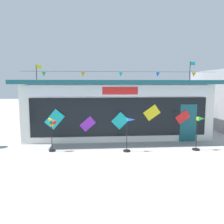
{
  "coord_description": "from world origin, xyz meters",
  "views": [
    {
      "loc": [
        -0.79,
        -7.61,
        3.09
      ],
      "look_at": [
        0.04,
        2.98,
        1.75
      ],
      "focal_mm": 36.13,
      "sensor_mm": 36.0,
      "label": 1
    }
  ],
  "objects": [
    {
      "name": "wind_spinner_far_left",
      "position": [
        -2.75,
        2.62,
        1.11
      ],
      "size": [
        0.43,
        0.29,
        1.57
      ],
      "color": "black",
      "rests_on": "ground_plane"
    },
    {
      "name": "wind_spinner_center_left",
      "position": [
        4.08,
        2.31,
        1.07
      ],
      "size": [
        0.58,
        0.34,
        1.59
      ],
      "color": "black",
      "rests_on": "ground_plane"
    },
    {
      "name": "kite_shop_building",
      "position": [
        0.54,
        6.67,
        1.66
      ],
      "size": [
        10.63,
        6.51,
        4.51
      ],
      "color": "silver",
      "rests_on": "ground_plane"
    },
    {
      "name": "wind_spinner_left",
      "position": [
        0.78,
        2.34,
        0.93
      ],
      "size": [
        0.56,
        0.32,
        1.55
      ],
      "color": "black",
      "rests_on": "ground_plane"
    },
    {
      "name": "ground_plane",
      "position": [
        0.0,
        0.0,
        0.0
      ],
      "size": [
        80.0,
        80.0,
        0.0
      ],
      "primitive_type": "plane",
      "color": "#9E9B99"
    }
  ]
}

